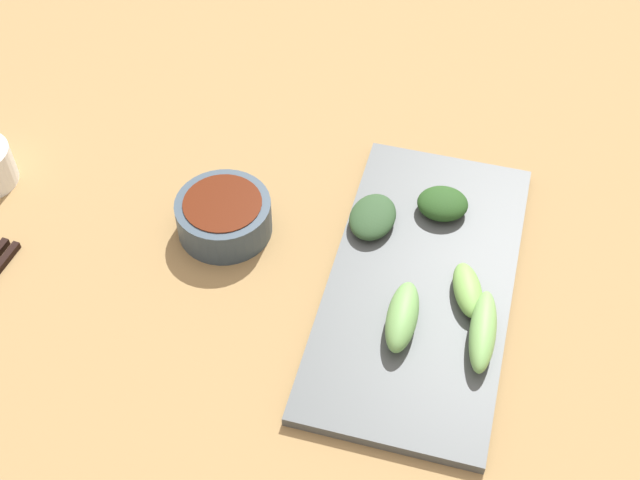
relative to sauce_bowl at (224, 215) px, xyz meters
The scene contains 8 objects.
tabletop 0.11m from the sauce_bowl, 17.45° to the right, with size 2.10×2.10×0.02m, color #987949.
sauce_bowl is the anchor object (origin of this frame).
serving_plate 0.23m from the sauce_bowl, ahead, with size 0.19×0.39×0.01m, color #495052.
broccoli_stalk_0 0.23m from the sauce_bowl, 21.42° to the right, with size 0.03×0.09×0.03m, color #6BA356.
broccoli_leafy_1 0.24m from the sauce_bowl, 19.09° to the left, with size 0.06×0.05×0.02m, color #23481C.
broccoli_stalk_2 0.31m from the sauce_bowl, 15.25° to the right, with size 0.03×0.10×0.03m, color #74AF5B.
broccoli_leafy_3 0.16m from the sauce_bowl, 14.56° to the left, with size 0.05×0.07×0.02m, color #2C4A2A.
broccoli_stalk_4 0.28m from the sauce_bowl, ahead, with size 0.03×0.07×0.02m, color #76B051.
Camera 1 is at (0.16, -0.55, 0.75)m, focal length 48.28 mm.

